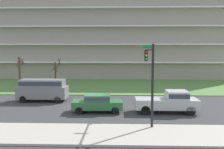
% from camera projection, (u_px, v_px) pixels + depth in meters
% --- Properties ---
extents(ground, '(160.00, 160.00, 0.00)m').
position_uv_depth(ground, '(89.00, 107.00, 23.95)').
color(ground, '#38383A').
extents(sidewalk_curb_near, '(80.00, 4.00, 0.15)m').
position_uv_depth(sidewalk_curb_near, '(74.00, 134.00, 15.98)').
color(sidewalk_curb_near, '#ADA89E').
rests_on(sidewalk_curb_near, ground).
extents(grass_lawn_strip, '(80.00, 16.00, 0.08)m').
position_uv_depth(grass_lawn_strip, '(101.00, 86.00, 37.87)').
color(grass_lawn_strip, '#547F42').
rests_on(grass_lawn_strip, ground).
extents(apartment_building, '(53.31, 11.54, 19.64)m').
position_uv_depth(apartment_building, '(106.00, 29.00, 50.14)').
color(apartment_building, '#9E938C').
rests_on(apartment_building, ground).
extents(tree_far_left, '(1.16, 1.37, 4.50)m').
position_uv_depth(tree_far_left, '(20.00, 71.00, 35.98)').
color(tree_far_left, brown).
rests_on(tree_far_left, ground).
extents(tree_left, '(1.39, 1.41, 4.26)m').
position_uv_depth(tree_left, '(56.00, 73.00, 36.62)').
color(tree_left, '#4C3828').
rests_on(tree_left, ground).
extents(pickup_silver_near_left, '(5.41, 2.03, 1.95)m').
position_uv_depth(pickup_silver_near_left, '(169.00, 101.00, 21.61)').
color(pickup_silver_near_left, '#B7BABF').
rests_on(pickup_silver_near_left, ground).
extents(van_gray_center_left, '(5.21, 2.02, 2.36)m').
position_uv_depth(van_gray_center_left, '(43.00, 88.00, 26.48)').
color(van_gray_center_left, slate).
rests_on(van_gray_center_left, ground).
extents(sedan_green_center_right, '(4.46, 1.96, 1.57)m').
position_uv_depth(sedan_green_center_right, '(98.00, 102.00, 21.84)').
color(sedan_green_center_right, '#2D6B3D').
rests_on(sedan_green_center_right, ground).
extents(traffic_signal_mast, '(0.90, 4.88, 5.90)m').
position_uv_depth(traffic_signal_mast, '(150.00, 69.00, 18.48)').
color(traffic_signal_mast, black).
rests_on(traffic_signal_mast, ground).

